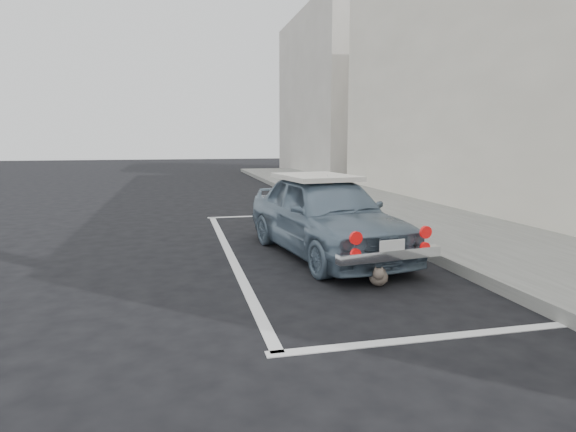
# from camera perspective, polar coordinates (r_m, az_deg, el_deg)

# --- Properties ---
(ground) EXTENTS (80.00, 80.00, 0.00)m
(ground) POSITION_cam_1_polar(r_m,az_deg,el_deg) (4.70, 8.55, -12.30)
(ground) COLOR black
(ground) RESTS_ON ground
(sidewalk) EXTENTS (2.80, 40.00, 0.15)m
(sidewalk) POSITION_cam_1_polar(r_m,az_deg,el_deg) (7.93, 25.01, -3.67)
(sidewalk) COLOR slate
(sidewalk) RESTS_ON ground
(building_far) EXTENTS (3.50, 10.00, 8.00)m
(building_far) POSITION_cam_1_polar(r_m,az_deg,el_deg) (25.45, 5.39, 14.16)
(building_far) COLOR #BAB3A8
(building_far) RESTS_ON ground
(pline_rear) EXTENTS (3.00, 0.12, 0.01)m
(pline_rear) POSITION_cam_1_polar(r_m,az_deg,el_deg) (4.49, 17.11, -13.60)
(pline_rear) COLOR silver
(pline_rear) RESTS_ON ground
(pline_front) EXTENTS (3.00, 0.12, 0.01)m
(pline_front) POSITION_cam_1_polar(r_m,az_deg,el_deg) (10.90, -1.62, 0.07)
(pline_front) COLOR silver
(pline_front) RESTS_ON ground
(pline_side) EXTENTS (0.12, 7.00, 0.01)m
(pline_side) POSITION_cam_1_polar(r_m,az_deg,el_deg) (7.29, -6.92, -4.49)
(pline_side) COLOR silver
(pline_side) RESTS_ON ground
(retro_coupe) EXTENTS (1.91, 3.71, 1.20)m
(retro_coupe) POSITION_cam_1_polar(r_m,az_deg,el_deg) (7.14, 4.47, 0.21)
(retro_coupe) COLOR slate
(retro_coupe) RESTS_ON ground
(cat) EXTENTS (0.35, 0.47, 0.27)m
(cat) POSITION_cam_1_polar(r_m,az_deg,el_deg) (5.79, 10.68, -6.92)
(cat) COLOR brown
(cat) RESTS_ON ground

